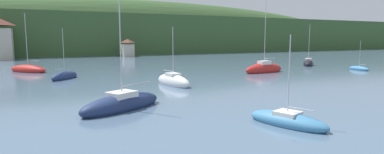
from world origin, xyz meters
name	(u,v)px	position (x,y,z in m)	size (l,w,h in m)	color
wooded_hillside	(115,38)	(14.65, 147.13, 5.59)	(352.00, 49.51, 33.73)	#38562D
shore_building_westcentral	(1,40)	(-21.52, 113.20, 5.08)	(5.23, 5.86, 10.47)	#BCB29E
shore_building_central	(128,48)	(10.76, 112.08, 2.56)	(3.38, 3.49, 5.26)	#BCB29E
sailboat_far_0	(65,77)	(-9.82, 65.61, 0.34)	(4.45, 5.14, 7.29)	navy
sailboat_far_1	(264,69)	(19.96, 60.24, 0.54)	(7.93, 3.06, 12.00)	red
sailboat_mid_2	(173,81)	(1.48, 54.18, 0.45)	(2.77, 6.81, 7.39)	white
sailboat_mid_4	(122,104)	(-7.03, 44.11, 0.44)	(7.83, 5.61, 9.53)	navy
sailboat_far_5	(28,70)	(-14.63, 78.01, 0.38)	(6.79, 7.59, 10.04)	red
sailboat_mid_6	(359,69)	(37.59, 56.19, 0.22)	(1.94, 4.24, 5.42)	teal
sailboat_near_8	(287,121)	(1.55, 35.03, 0.30)	(3.44, 5.74, 6.15)	teal
sailboat_far_11	(308,63)	(36.59, 66.82, 0.42)	(5.98, 5.69, 8.79)	black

